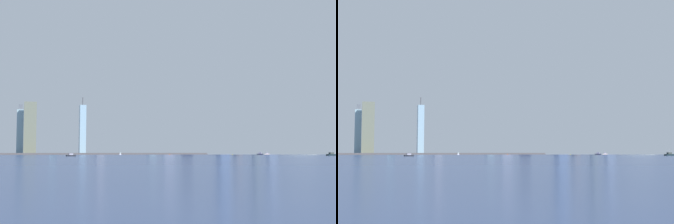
% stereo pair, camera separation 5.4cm
% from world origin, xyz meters
% --- Properties ---
extents(ground_plane, '(6000.00, 6000.00, 0.00)m').
position_xyz_m(ground_plane, '(0.00, 0.00, 0.00)').
color(ground_plane, navy).
extents(waterfront_pier, '(752.08, 44.64, 3.27)m').
position_xyz_m(waterfront_pier, '(0.00, 440.99, 1.63)').
color(waterfront_pier, '#524D4E').
rests_on(waterfront_pier, ground).
extents(observation_tower, '(42.21, 42.21, 351.39)m').
position_xyz_m(observation_tower, '(189.15, 441.70, 165.56)').
color(observation_tower, slate).
rests_on(observation_tower, ground).
extents(stadium_dome, '(101.02, 101.02, 51.73)m').
position_xyz_m(stadium_dome, '(296.85, 457.81, 9.45)').
color(stadium_dome, beige).
rests_on(stadium_dome, ground).
extents(skyscraper_0, '(20.59, 19.90, 80.87)m').
position_xyz_m(skyscraper_0, '(65.81, 530.31, 37.65)').
color(skyscraper_0, slate).
rests_on(skyscraper_0, ground).
extents(skyscraper_1, '(12.08, 19.67, 113.09)m').
position_xyz_m(skyscraper_1, '(-171.23, 469.65, 48.69)').
color(skyscraper_1, '#8EB4CB').
rests_on(skyscraper_1, ground).
extents(skyscraper_2, '(23.08, 26.61, 100.36)m').
position_xyz_m(skyscraper_2, '(-271.13, 468.62, 50.18)').
color(skyscraper_2, '#666C5B').
rests_on(skyscraper_2, ground).
extents(skyscraper_3, '(14.58, 15.66, 97.87)m').
position_xyz_m(skyscraper_3, '(-222.40, 556.34, 37.93)').
color(skyscraper_3, '#8FB9C0').
rests_on(skyscraper_3, ground).
extents(skyscraper_4, '(16.40, 17.20, 112.87)m').
position_xyz_m(skyscraper_4, '(151.29, 542.87, 56.44)').
color(skyscraper_4, '#ADC5CB').
rests_on(skyscraper_4, ground).
extents(skyscraper_5, '(12.82, 21.75, 99.31)m').
position_xyz_m(skyscraper_5, '(-289.46, 509.33, 46.31)').
color(skyscraper_5, '#98C2D2').
rests_on(skyscraper_5, ground).
extents(skyscraper_6, '(18.16, 12.58, 77.77)m').
position_xyz_m(skyscraper_6, '(173.72, 499.24, 37.27)').
color(skyscraper_6, '#78695D').
rests_on(skyscraper_6, ground).
extents(skyscraper_7, '(22.90, 17.49, 88.86)m').
position_xyz_m(skyscraper_7, '(26.79, 541.37, 44.43)').
color(skyscraper_7, '#ABAEC0').
rests_on(skyscraper_7, ground).
extents(skyscraper_8, '(20.50, 25.90, 171.58)m').
position_xyz_m(skyscraper_8, '(114.15, 439.27, 85.79)').
color(skyscraper_8, '#647EA7').
rests_on(skyscraper_8, ground).
extents(skyscraper_9, '(15.92, 27.14, 49.15)m').
position_xyz_m(skyscraper_9, '(-11.94, 542.78, 24.58)').
color(skyscraper_9, '#9BC5C3').
rests_on(skyscraper_9, ground).
extents(skyscraper_10, '(18.80, 16.34, 125.28)m').
position_xyz_m(skyscraper_10, '(277.90, 540.38, 62.64)').
color(skyscraper_10, '#8499BC').
rests_on(skyscraper_10, ground).
extents(skyscraper_11, '(16.35, 26.96, 139.43)m').
position_xyz_m(skyscraper_11, '(-127.88, 530.47, 66.83)').
color(skyscraper_11, '#93949A').
rests_on(skyscraper_11, ground).
extents(skyscraper_12, '(20.15, 14.56, 74.85)m').
position_xyz_m(skyscraper_12, '(249.09, 481.67, 37.42)').
color(skyscraper_12, '#8397BA').
rests_on(skyscraper_12, ground).
extents(boat_1, '(15.88, 8.09, 10.24)m').
position_xyz_m(boat_1, '(139.52, 99.26, 1.73)').
color(boat_1, black).
rests_on(boat_1, ground).
extents(boat_2, '(12.16, 6.59, 3.54)m').
position_xyz_m(boat_2, '(-227.52, 96.64, 1.30)').
color(boat_2, black).
rests_on(boat_2, ground).
extents(boat_3, '(11.52, 10.83, 4.31)m').
position_xyz_m(boat_3, '(146.47, 336.17, 1.55)').
color(boat_3, '#1D1D33').
rests_on(boat_3, ground).
extents(boat_4, '(5.21, 10.98, 4.72)m').
position_xyz_m(boat_4, '(-113.96, 370.60, 1.69)').
color(boat_4, white).
rests_on(boat_4, ground).
extents(boat_5, '(10.33, 5.34, 6.85)m').
position_xyz_m(boat_5, '(173.58, 360.54, 1.20)').
color(boat_5, beige).
rests_on(boat_5, ground).
extents(channel_buoy_0, '(1.09, 1.09, 2.31)m').
position_xyz_m(channel_buoy_0, '(154.52, 127.81, 1.15)').
color(channel_buoy_0, green).
rests_on(channel_buoy_0, ground).
extents(channel_buoy_1, '(1.30, 1.30, 1.63)m').
position_xyz_m(channel_buoy_1, '(77.85, 307.27, 0.81)').
color(channel_buoy_1, yellow).
rests_on(channel_buoy_1, ground).
extents(channel_buoy_2, '(1.35, 1.35, 2.58)m').
position_xyz_m(channel_buoy_2, '(-42.49, 298.59, 1.29)').
color(channel_buoy_2, '#E54C19').
rests_on(channel_buoy_2, ground).
extents(airplane, '(27.60, 26.07, 7.99)m').
position_xyz_m(airplane, '(-19.49, 477.92, 180.50)').
color(airplane, '#ACB2BA').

